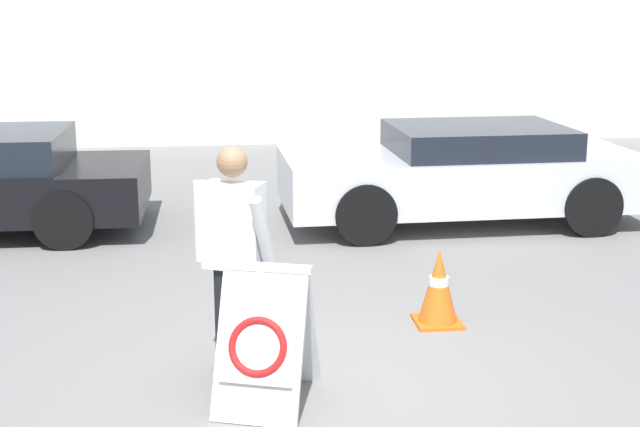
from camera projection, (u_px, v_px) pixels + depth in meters
name	position (u px, v px, depth m)	size (l,w,h in m)	color
ground_plane	(333.00, 386.00, 6.52)	(90.00, 90.00, 0.00)	gray
perimeter_wall	(258.00, 69.00, 16.94)	(36.00, 0.30, 3.30)	silver
barricade_sign	(265.00, 336.00, 6.13)	(0.82, 0.96, 1.02)	white
security_guard	(234.00, 250.00, 6.55)	(0.60, 0.56, 1.73)	black
traffic_cone_near	(439.00, 287.00, 7.70)	(0.40, 0.40, 0.67)	orange
parked_car_rear_sedan	(462.00, 172.00, 11.12)	(4.46, 2.04, 1.22)	black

